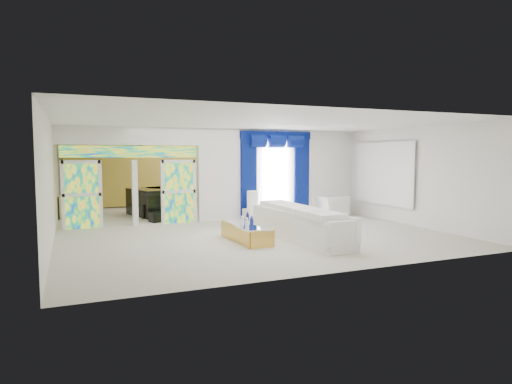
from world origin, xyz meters
name	(u,v)px	position (x,y,z in m)	size (l,w,h in m)	color
floor	(232,225)	(0.00, 0.00, 0.00)	(12.00, 12.00, 0.00)	#B7AF9E
dividing_wall	(281,174)	(2.15, 1.00, 1.50)	(5.70, 0.18, 3.00)	white
dividing_header	(131,136)	(-2.85, 1.00, 2.73)	(4.30, 0.18, 0.55)	white
stained_panel_left	(82,195)	(-4.28, 1.00, 1.00)	(0.95, 0.04, 2.00)	#994C3F
stained_panel_right	(179,192)	(-1.42, 1.00, 1.00)	(0.95, 0.04, 2.00)	#994C3F
stained_transom	(131,152)	(-2.85, 1.00, 2.25)	(4.00, 0.05, 0.35)	#994C3F
window_pane	(275,175)	(1.90, 0.90, 1.45)	(1.00, 0.02, 2.30)	white
blue_drape_left	(249,178)	(0.90, 0.87, 1.40)	(0.55, 0.10, 2.80)	#04084D
blue_drape_right	(302,176)	(2.90, 0.87, 1.40)	(0.55, 0.10, 2.80)	#04084D
blue_pelmet	(276,135)	(1.90, 0.87, 2.82)	(2.60, 0.12, 0.25)	#04084D
wall_mirror	(384,173)	(4.94, -1.00, 1.55)	(0.04, 2.70, 1.90)	white
gold_curtains	(186,170)	(0.00, 5.90, 1.50)	(9.70, 0.12, 2.90)	gold
white_sofa	(300,225)	(0.80, -2.90, 0.36)	(0.81, 3.80, 0.72)	white
coffee_table	(246,233)	(-0.55, -2.60, 0.21)	(0.62, 1.86, 0.41)	gold
console_table	(261,214)	(1.20, 0.52, 0.20)	(1.19, 0.38, 0.40)	silver
table_lamp	(252,200)	(0.90, 0.52, 0.69)	(0.36, 0.36, 0.58)	white
armchair	(330,206)	(3.89, 0.60, 0.36)	(1.11, 0.97, 0.72)	white
grand_piano	(155,202)	(-1.79, 3.14, 0.47)	(1.43, 1.88, 0.95)	black
piano_bench	(164,216)	(-1.79, 1.54, 0.16)	(0.95, 0.37, 0.32)	black
tv_console	(67,207)	(-4.71, 3.41, 0.38)	(0.52, 0.47, 0.75)	tan
chandelier	(139,141)	(-2.30, 3.40, 2.65)	(0.60, 0.60, 0.60)	gold
decanters	(248,222)	(-0.58, -2.75, 0.51)	(0.22, 1.03, 0.27)	white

